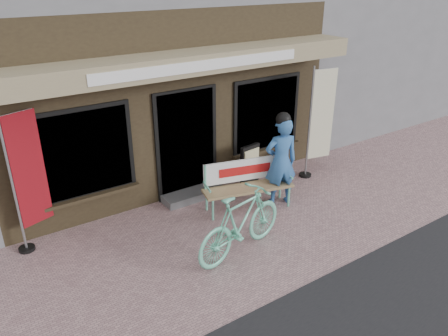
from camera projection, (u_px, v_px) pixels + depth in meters
ground at (245, 238)px, 7.54m from camera, size 70.00×70.00×0.00m
storefront at (120, 28)px, 10.05m from camera, size 7.00×6.77×6.00m
neighbor_right_near at (352, 15)px, 14.84m from camera, size 10.00×7.00×5.60m
bench at (247, 180)px, 8.32m from camera, size 1.79×0.86×0.94m
person at (281, 160)px, 8.31m from camera, size 0.74×0.60×1.86m
bicycle at (241, 223)px, 6.92m from camera, size 1.92×0.88×1.11m
nobori_red at (27, 178)px, 6.87m from camera, size 0.70×0.36×2.38m
nobori_cream at (319, 121)px, 9.34m from camera, size 0.73×0.31×2.46m
menu_stand at (250, 166)px, 9.09m from camera, size 0.48×0.16×0.95m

